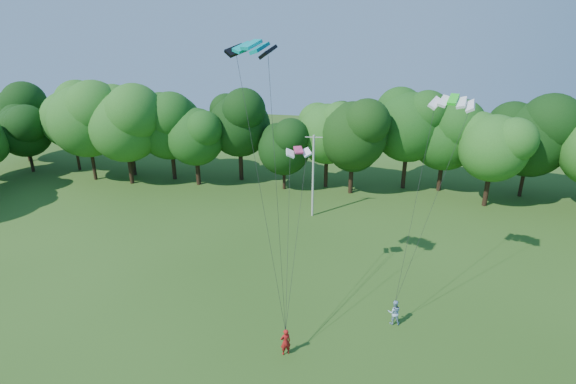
# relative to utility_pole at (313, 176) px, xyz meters

# --- Properties ---
(utility_pole) EXTENTS (1.75, 0.28, 8.74)m
(utility_pole) POSITION_rel_utility_pole_xyz_m (0.00, 0.00, 0.00)
(utility_pole) COLOR #B2B3A9
(utility_pole) RESTS_ON ground
(kite_flyer_left) EXTENTS (0.80, 0.72, 1.82)m
(kite_flyer_left) POSITION_rel_utility_pole_xyz_m (1.74, -21.28, -3.57)
(kite_flyer_left) COLOR #AF1716
(kite_flyer_left) RESTS_ON ground
(kite_flyer_right) EXTENTS (0.96, 0.79, 1.82)m
(kite_flyer_right) POSITION_rel_utility_pole_xyz_m (8.32, -16.81, -3.57)
(kite_flyer_right) COLOR #9ABDD6
(kite_flyer_right) RESTS_ON ground
(kite_teal) EXTENTS (3.30, 2.44, 0.57)m
(kite_teal) POSITION_rel_utility_pole_xyz_m (-1.13, -17.16, 13.64)
(kite_teal) COLOR #059D9D
(kite_teal) RESTS_ON ground
(kite_green) EXTENTS (3.05, 2.04, 0.63)m
(kite_green) POSITION_rel_utility_pole_xyz_m (11.03, -11.80, 10.06)
(kite_green) COLOR #22E625
(kite_green) RESTS_ON ground
(kite_pink) EXTENTS (1.90, 1.41, 0.38)m
(kite_pink) POSITION_rel_utility_pole_xyz_m (1.09, -14.07, 6.65)
(kite_pink) COLOR #CE396B
(kite_pink) RESTS_ON ground
(tree_back_west) EXTENTS (9.24, 9.24, 13.45)m
(tree_back_west) POSITION_rel_utility_pole_xyz_m (-25.41, 8.27, 3.92)
(tree_back_west) COLOR #372316
(tree_back_west) RESTS_ON ground
(tree_back_center) EXTENTS (8.56, 8.56, 12.45)m
(tree_back_center) POSITION_rel_utility_pole_xyz_m (3.40, 7.57, 3.29)
(tree_back_center) COLOR black
(tree_back_center) RESTS_ON ground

